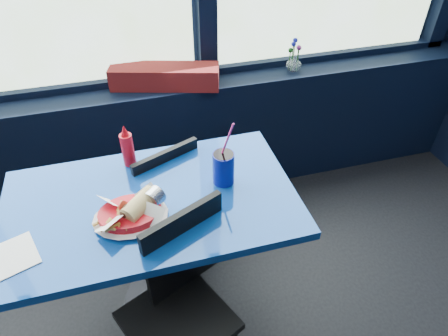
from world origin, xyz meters
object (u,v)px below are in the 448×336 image
at_px(near_table, 156,229).
at_px(ketchup_bottle, 127,147).
at_px(food_basket, 131,212).
at_px(chair_near_back, 176,191).
at_px(planter_box, 165,76).
at_px(chair_near_front, 181,294).
at_px(soda_cup, 223,167).
at_px(flower_vase, 294,61).

height_order(near_table, ketchup_bottle, ketchup_bottle).
bearing_deg(near_table, food_basket, -134.16).
height_order(chair_near_back, planter_box, planter_box).
distance_m(chair_near_front, soda_cup, 0.55).
bearing_deg(soda_cup, near_table, -174.38).
relative_size(chair_near_back, ketchup_bottle, 3.85).
bearing_deg(near_table, chair_near_back, 67.13).
distance_m(flower_vase, food_basket, 1.42).
distance_m(chair_near_back, flower_vase, 1.07).
height_order(planter_box, food_basket, planter_box).
bearing_deg(food_basket, ketchup_bottle, 66.57).
distance_m(chair_near_back, planter_box, 0.66).
bearing_deg(chair_near_front, planter_box, 57.79).
xyz_separation_m(planter_box, flower_vase, (0.78, -0.01, -0.00)).
bearing_deg(near_table, ketchup_bottle, 102.39).
bearing_deg(soda_cup, planter_box, 97.94).
relative_size(chair_near_front, food_basket, 2.70).
distance_m(near_table, flower_vase, 1.33).
distance_m(flower_vase, ketchup_bottle, 1.20).
bearing_deg(food_basket, planter_box, 53.52).
bearing_deg(flower_vase, planter_box, 179.38).
relative_size(flower_vase, food_basket, 0.63).
distance_m(near_table, chair_near_front, 0.31).
distance_m(planter_box, ketchup_bottle, 0.65).
relative_size(planter_box, flower_vase, 3.08).
relative_size(ketchup_bottle, soda_cup, 0.66).
height_order(chair_near_back, soda_cup, soda_cup).
bearing_deg(ketchup_bottle, planter_box, 65.95).
height_order(near_table, chair_near_front, chair_near_front).
xyz_separation_m(chair_near_front, chair_near_back, (0.09, 0.63, -0.02)).
bearing_deg(flower_vase, soda_cup, -129.39).
distance_m(near_table, planter_box, 0.93).
bearing_deg(chair_near_front, soda_cup, 26.03).
distance_m(chair_near_front, flower_vase, 1.52).
height_order(planter_box, ketchup_bottle, ketchup_bottle).
relative_size(near_table, flower_vase, 6.06).
height_order(near_table, planter_box, planter_box).
distance_m(near_table, soda_cup, 0.41).
xyz_separation_m(planter_box, soda_cup, (0.11, -0.82, -0.03)).
bearing_deg(flower_vase, near_table, -139.47).
relative_size(chair_near_back, planter_box, 1.32).
bearing_deg(near_table, soda_cup, 5.62).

